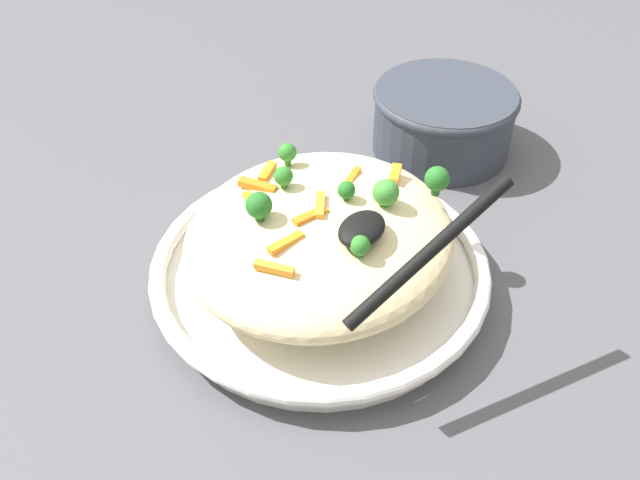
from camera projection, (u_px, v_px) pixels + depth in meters
ground_plane at (320, 285)px, 0.75m from camera, size 2.40×2.40×0.00m
serving_bowl at (320, 271)px, 0.74m from camera, size 0.36×0.36×0.04m
pasta_mound at (320, 236)px, 0.71m from camera, size 0.29×0.27×0.08m
carrot_piece_0 at (395, 174)px, 0.73m from camera, size 0.03×0.02×0.01m
carrot_piece_1 at (290, 244)px, 0.64m from camera, size 0.04×0.02×0.01m
carrot_piece_2 at (274, 268)px, 0.62m from camera, size 0.02×0.04×0.01m
carrot_piece_3 at (321, 203)px, 0.68m from camera, size 0.04×0.03×0.01m
carrot_piece_4 at (363, 233)px, 0.66m from camera, size 0.04×0.01×0.01m
carrot_piece_5 at (267, 172)px, 0.73m from camera, size 0.03×0.02×0.01m
carrot_piece_6 at (308, 215)px, 0.67m from camera, size 0.04×0.02×0.01m
carrot_piece_7 at (252, 203)px, 0.69m from camera, size 0.03×0.03×0.01m
carrot_piece_8 at (256, 187)px, 0.71m from camera, size 0.02×0.04×0.01m
carrot_piece_9 at (350, 177)px, 0.73m from camera, size 0.04×0.01×0.01m
broccoli_floret_0 at (259, 206)px, 0.66m from camera, size 0.03×0.03×0.03m
broccoli_floret_1 at (346, 190)px, 0.69m from camera, size 0.02×0.02×0.02m
broccoli_floret_2 at (437, 179)px, 0.70m from camera, size 0.03×0.03×0.03m
broccoli_floret_3 at (287, 153)px, 0.74m from camera, size 0.02×0.02×0.03m
broccoli_floret_4 at (283, 176)px, 0.70m from camera, size 0.02×0.02×0.03m
broccoli_floret_5 at (360, 246)px, 0.63m from camera, size 0.02×0.02×0.02m
broccoli_floret_6 at (386, 193)px, 0.68m from camera, size 0.03×0.03×0.03m
serving_spoon at (387, 237)px, 0.62m from camera, size 0.17×0.14×0.08m
companion_bowl at (441, 116)px, 0.92m from camera, size 0.19×0.19×0.09m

